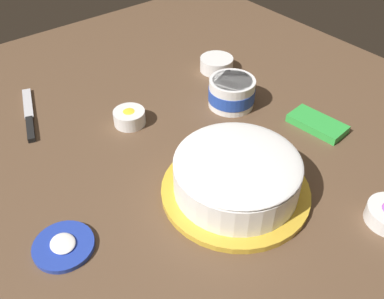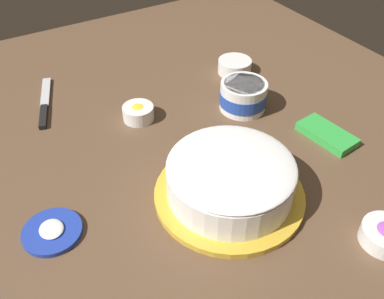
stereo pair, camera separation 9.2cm
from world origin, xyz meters
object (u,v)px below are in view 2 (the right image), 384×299
sprinkle_bowl_pink (235,66)px  candy_box_lower (327,134)px  sprinkle_bowl_yellow (138,112)px  frosting_tub_lid (52,231)px  frosting_tub (243,95)px  frosted_cake (230,180)px  spreading_knife (44,106)px

sprinkle_bowl_pink → candy_box_lower: 0.37m
sprinkle_bowl_yellow → candy_box_lower: size_ratio=0.57×
frosting_tub_lid → sprinkle_bowl_pink: (-0.31, 0.64, 0.02)m
frosting_tub → sprinkle_bowl_yellow: 0.27m
frosted_cake → candy_box_lower: 0.31m
frosting_tub → spreading_knife: frosting_tub is taller
frosting_tub → candy_box_lower: (0.20, 0.10, -0.03)m
frosted_cake → candy_box_lower: frosted_cake is taller
frosting_tub_lid → frosted_cake: bearing=74.6°
frosting_tub → sprinkle_bowl_yellow: (-0.10, -0.25, -0.02)m
frosted_cake → sprinkle_bowl_pink: frosted_cake is taller
sprinkle_bowl_pink → candy_box_lower: (0.37, 0.01, -0.01)m
frosting_tub_lid → sprinkle_bowl_pink: bearing=115.9°
frosting_tub_lid → sprinkle_bowl_pink: 0.71m
frosted_cake → frosting_tub: (-0.24, 0.21, -0.01)m
sprinkle_bowl_yellow → sprinkle_bowl_pink: bearing=100.6°
frosted_cake → candy_box_lower: bearing=96.9°
frosting_tub → frosting_tub_lid: bearing=-74.8°
frosting_tub → frosting_tub_lid: frosting_tub is taller
frosted_cake → sprinkle_bowl_pink: size_ratio=3.15×
frosting_tub_lid → sprinkle_bowl_yellow: sprinkle_bowl_yellow is taller
frosting_tub → frosted_cake: bearing=-41.0°
sprinkle_bowl_pink → frosting_tub_lid: bearing=-64.1°
frosted_cake → frosting_tub: frosted_cake is taller
frosted_cake → frosting_tub_lid: bearing=-105.4°
frosting_tub → frosting_tub_lid: 0.57m
frosting_tub → sprinkle_bowl_pink: bearing=151.1°
candy_box_lower → spreading_knife: bearing=-137.3°
frosting_tub → sprinkle_bowl_yellow: bearing=-110.9°
frosting_tub → frosting_tub_lid: (0.15, -0.55, -0.03)m
frosted_cake → sprinkle_bowl_yellow: size_ratio=3.90×
frosting_tub_lid → sprinkle_bowl_pink: size_ratio=1.15×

